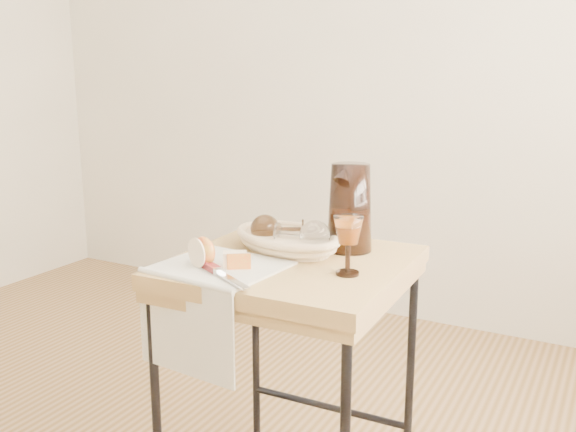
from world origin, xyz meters
The scene contains 11 objects.
wall_back centered at (0.00, 1.80, 1.35)m, with size 3.60×0.00×2.70m, color beige.
side_table centered at (0.56, 0.25, 0.37)m, with size 0.58×0.58×0.74m, color brown, non-canonical shape.
tea_towel centered at (0.44, 0.10, 0.74)m, with size 0.29×0.26×0.01m, color white.
bread_basket centered at (0.51, 0.32, 0.76)m, with size 0.30×0.21×0.05m, color tan, non-canonical shape.
goblet_lying_a centered at (0.49, 0.34, 0.79)m, with size 0.13×0.08×0.08m, color #4B341E, non-canonical shape.
goblet_lying_b centered at (0.56, 0.30, 0.79)m, with size 0.14×0.08×0.08m, color white, non-canonical shape.
pitcher centered at (0.66, 0.40, 0.86)m, with size 0.16×0.24×0.28m, color black, non-canonical shape.
wine_goblet centered at (0.74, 0.20, 0.81)m, with size 0.07×0.07×0.15m, color white, non-canonical shape.
apple_half centered at (0.41, 0.08, 0.78)m, with size 0.08×0.04×0.07m, color red.
apple_wedge centered at (0.48, 0.10, 0.76)m, with size 0.06×0.03×0.04m, color #FFE3B8.
table_knife centered at (0.49, 0.03, 0.75)m, with size 0.23×0.02×0.02m, color silver, non-canonical shape.
Camera 1 is at (1.32, -1.17, 1.22)m, focal length 39.86 mm.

